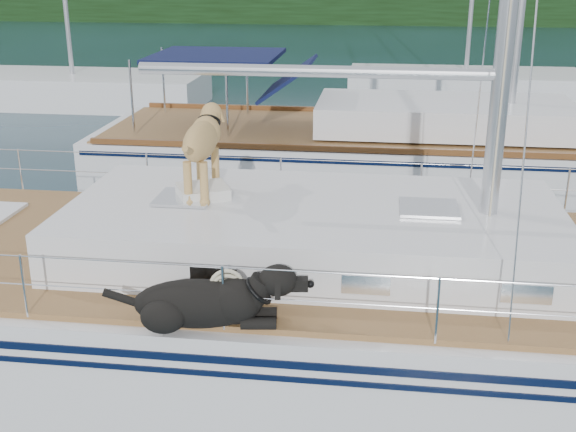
# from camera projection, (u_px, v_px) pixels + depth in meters

# --- Properties ---
(ground) EXTENTS (120.00, 120.00, 0.00)m
(ground) POSITION_uv_depth(u_px,v_px,m) (243.00, 350.00, 8.32)
(ground) COLOR black
(ground) RESTS_ON ground
(shore_bank) EXTENTS (92.00, 1.00, 1.20)m
(shore_bank) POSITION_uv_depth(u_px,v_px,m) (366.00, 14.00, 51.25)
(shore_bank) COLOR #595147
(shore_bank) RESTS_ON ground
(main_sailboat) EXTENTS (12.00, 3.94, 14.01)m
(main_sailboat) POSITION_uv_depth(u_px,v_px,m) (249.00, 298.00, 8.08)
(main_sailboat) COLOR silver
(main_sailboat) RESTS_ON ground
(neighbor_sailboat) EXTENTS (11.00, 3.50, 13.30)m
(neighbor_sailboat) POSITION_uv_depth(u_px,v_px,m) (385.00, 156.00, 14.12)
(neighbor_sailboat) COLOR silver
(neighbor_sailboat) RESTS_ON ground
(bg_boat_west) EXTENTS (8.00, 3.00, 11.65)m
(bg_boat_west) POSITION_uv_depth(u_px,v_px,m) (74.00, 90.00, 22.24)
(bg_boat_west) COLOR silver
(bg_boat_west) RESTS_ON ground
(bg_boat_center) EXTENTS (7.20, 3.00, 11.65)m
(bg_boat_center) POSITION_uv_depth(u_px,v_px,m) (465.00, 88.00, 22.61)
(bg_boat_center) COLOR silver
(bg_boat_center) RESTS_ON ground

